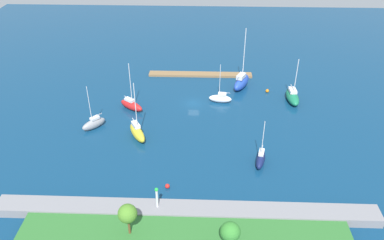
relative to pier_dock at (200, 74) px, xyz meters
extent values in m
plane|color=navy|center=(1.26, 15.00, -0.28)|extent=(160.00, 160.00, 0.00)
cube|color=olive|center=(0.00, 0.00, 0.00)|extent=(26.92, 2.56, 0.56)
cube|color=gray|center=(1.26, 49.47, 0.48)|extent=(58.56, 3.44, 1.52)
cube|color=#2D6B2D|center=(1.26, 54.62, 0.36)|extent=(47.39, 8.58, 1.28)
cylinder|color=silver|center=(5.58, 49.47, 2.84)|extent=(0.36, 0.36, 3.20)
sphere|color=green|center=(5.58, 49.47, 4.69)|extent=(0.56, 0.56, 0.56)
sphere|color=#337F2D|center=(-5.01, 56.46, 4.00)|extent=(2.76, 2.76, 2.76)
cylinder|color=brown|center=(8.95, 54.51, 2.49)|extent=(0.34, 0.34, 3.00)
sphere|color=#4C8428|center=(8.95, 54.51, 4.80)|extent=(2.70, 2.70, 2.70)
ellipsoid|color=yellow|center=(11.92, 29.23, 0.95)|extent=(4.86, 6.59, 2.46)
cube|color=silver|center=(12.18, 28.77, 2.54)|extent=(2.14, 2.60, 0.73)
cylinder|color=silver|center=(11.76, 29.51, 7.11)|extent=(0.16, 0.16, 9.86)
cylinder|color=silver|center=(12.45, 28.30, 3.06)|extent=(1.49, 2.47, 0.13)
ellipsoid|color=red|center=(15.01, 18.13, 0.71)|extent=(6.19, 5.10, 1.99)
cube|color=silver|center=(15.42, 17.84, 2.00)|extent=(2.48, 2.19, 0.58)
cylinder|color=silver|center=(14.76, 18.31, 6.32)|extent=(0.15, 0.15, 9.23)
cylinder|color=silver|center=(15.72, 17.63, 2.44)|extent=(2.00, 1.46, 0.12)
ellipsoid|color=#141E4C|center=(-11.56, 36.56, 0.71)|extent=(2.75, 5.56, 1.99)
cube|color=silver|center=(-11.66, 36.14, 1.99)|extent=(1.34, 2.09, 0.55)
cylinder|color=silver|center=(-11.50, 36.82, 5.34)|extent=(0.13, 0.13, 7.25)
cylinder|color=silver|center=(-11.78, 35.64, 2.41)|extent=(0.67, 2.39, 0.10)
ellipsoid|color=#19724C|center=(-21.55, 13.00, 0.79)|extent=(2.89, 7.54, 2.15)
cube|color=silver|center=(-21.53, 12.41, 2.20)|extent=(1.66, 2.74, 0.68)
cylinder|color=silver|center=(-21.57, 13.37, 6.10)|extent=(0.18, 0.18, 8.48)
cylinder|color=silver|center=(-21.51, 11.85, 2.69)|extent=(0.27, 3.05, 0.14)
ellipsoid|color=white|center=(-4.87, 14.04, 0.58)|extent=(5.43, 2.54, 1.72)
cube|color=silver|center=(-5.28, 14.10, 1.77)|extent=(2.02, 1.36, 0.65)
cylinder|color=silver|center=(-4.61, 14.01, 5.26)|extent=(0.13, 0.13, 7.64)
cylinder|color=silver|center=(-5.84, 14.18, 2.24)|extent=(2.48, 0.43, 0.10)
ellipsoid|color=gray|center=(21.49, 26.01, 0.71)|extent=(4.83, 4.98, 1.98)
cube|color=silver|center=(21.20, 25.70, 1.96)|extent=(2.03, 2.07, 0.53)
cylinder|color=silver|center=(21.67, 26.20, 5.57)|extent=(0.13, 0.13, 7.75)
cylinder|color=silver|center=(20.82, 25.29, 2.37)|extent=(1.79, 1.88, 0.10)
ellipsoid|color=#2347B2|center=(-10.23, 6.69, 1.17)|extent=(5.51, 8.04, 2.90)
cube|color=silver|center=(-9.97, 7.25, 3.11)|extent=(2.51, 3.14, 0.99)
cylinder|color=silver|center=(-10.40, 6.34, 8.67)|extent=(0.19, 0.19, 12.11)
cylinder|color=silver|center=(-9.58, 8.07, 3.76)|extent=(1.77, 3.53, 0.15)
sphere|color=orange|center=(-16.38, 8.87, 0.13)|extent=(0.82, 0.82, 0.82)
sphere|color=red|center=(4.66, 43.62, 0.12)|extent=(0.80, 0.80, 0.80)
camera|label=1|loc=(-1.26, 91.57, 43.48)|focal=35.86mm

